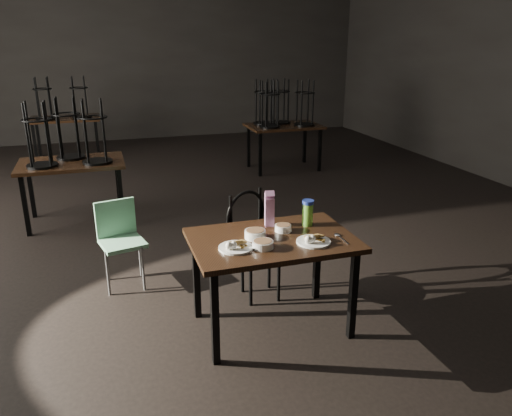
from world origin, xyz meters
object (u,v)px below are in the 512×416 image
object	(u,v)px
water_bottle	(308,213)
bentwood_chair	(255,236)
school_chair	(120,236)
juice_carton	(269,210)
main_table	(272,248)

from	to	relation	value
water_bottle	bentwood_chair	xyz separation A→B (m)	(-0.31, 0.38, -0.31)
bentwood_chair	school_chair	distance (m)	1.23
water_bottle	bentwood_chair	distance (m)	0.58
school_chair	juice_carton	bearing A→B (deg)	-50.60
juice_carton	water_bottle	distance (m)	0.30
main_table	school_chair	distance (m)	1.54
water_bottle	main_table	bearing A→B (deg)	-155.16
juice_carton	school_chair	xyz separation A→B (m)	(-1.11, 0.86, -0.42)
juice_carton	water_bottle	size ratio (longest dim) A/B	1.38
juice_carton	bentwood_chair	xyz separation A→B (m)	(-0.03, 0.30, -0.33)
bentwood_chair	school_chair	size ratio (longest dim) A/B	1.20
water_bottle	school_chair	bearing A→B (deg)	145.90
main_table	juice_carton	bearing A→B (deg)	76.12
water_bottle	juice_carton	bearing A→B (deg)	163.05
main_table	school_chair	xyz separation A→B (m)	(-1.05, 1.11, -0.21)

